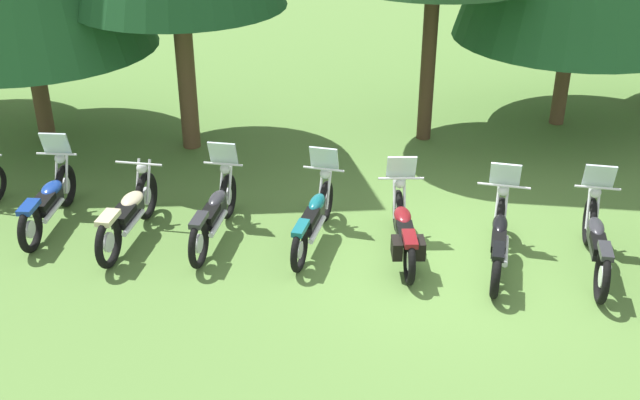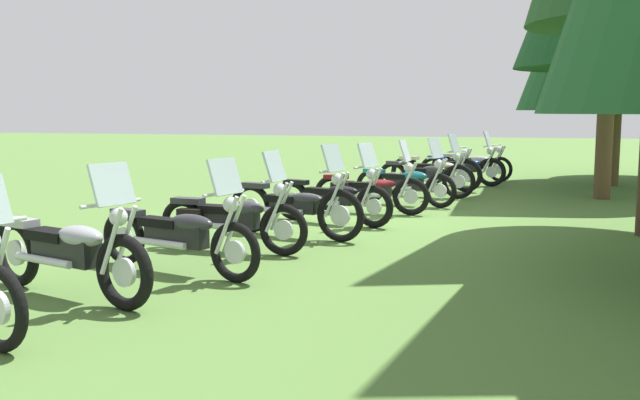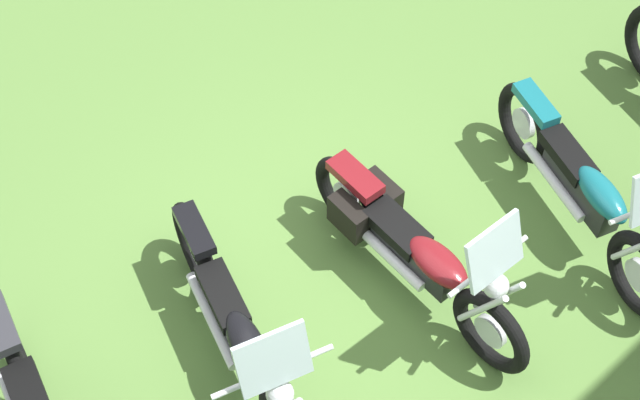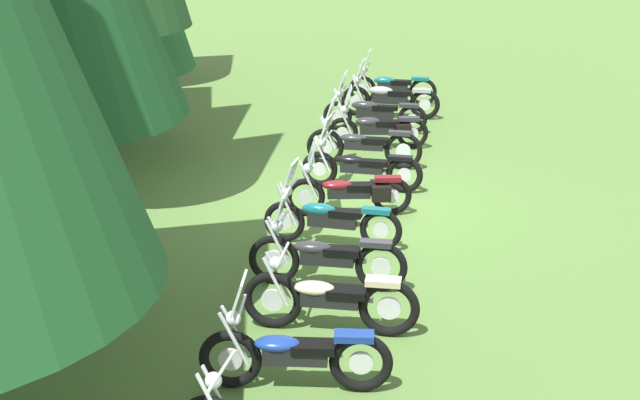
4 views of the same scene
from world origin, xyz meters
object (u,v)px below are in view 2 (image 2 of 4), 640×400
object	(u,v)px
motorcycle_1	(463,167)
motorcycle_5	(369,189)
motorcycle_2	(436,171)
motorcycle_10	(68,251)
motorcycle_0	(469,164)
motorcycle_3	(426,175)
motorcycle_4	(406,183)
motorcycle_8	(230,218)
motorcycle_7	(296,206)
motorcycle_6	(333,197)
motorcycle_9	(179,234)

from	to	relation	value
motorcycle_1	motorcycle_5	distance (m)	5.56
motorcycle_2	motorcycle_5	world-z (taller)	motorcycle_5
motorcycle_2	motorcycle_10	xyz separation A→B (m)	(10.60, -2.41, 0.02)
motorcycle_0	motorcycle_5	bearing A→B (deg)	-83.12
motorcycle_3	motorcycle_4	distance (m)	1.52
motorcycle_2	motorcycle_5	bearing A→B (deg)	-86.64
motorcycle_3	motorcycle_8	size ratio (longest dim) A/B	1.02
motorcycle_0	motorcycle_7	xyz separation A→B (m)	(9.48, -1.87, 0.03)
motorcycle_6	motorcycle_3	bearing A→B (deg)	93.50
motorcycle_7	motorcycle_8	bearing A→B (deg)	-97.00
motorcycle_5	motorcycle_8	distance (m)	4.05
motorcycle_1	motorcycle_3	size ratio (longest dim) A/B	0.99
motorcycle_1	motorcycle_9	size ratio (longest dim) A/B	0.94
motorcycle_3	motorcycle_9	distance (m)	8.24
motorcycle_9	motorcycle_1	bearing A→B (deg)	93.29
motorcycle_1	motorcycle_3	xyz separation A→B (m)	(2.62, -0.58, 0.01)
motorcycle_2	motorcycle_9	bearing A→B (deg)	-87.58
motorcycle_0	motorcycle_2	world-z (taller)	motorcycle_2
motorcycle_6	motorcycle_9	world-z (taller)	motorcycle_6
motorcycle_3	motorcycle_7	world-z (taller)	motorcycle_7
motorcycle_0	motorcycle_3	xyz separation A→B (m)	(4.01, -0.64, 0.03)
motorcycle_5	motorcycle_1	bearing A→B (deg)	79.54
motorcycle_2	motorcycle_3	distance (m)	1.30
motorcycle_0	motorcycle_1	size ratio (longest dim) A/B	1.02
motorcycle_3	motorcycle_7	bearing A→B (deg)	-88.85
motorcycle_7	motorcycle_5	bearing A→B (deg)	93.55
motorcycle_2	motorcycle_6	size ratio (longest dim) A/B	1.01
motorcycle_0	motorcycle_8	distance (m)	10.99
motorcycle_4	motorcycle_6	world-z (taller)	motorcycle_6
motorcycle_4	motorcycle_9	size ratio (longest dim) A/B	0.92
motorcycle_5	motorcycle_9	xyz separation A→B (m)	(5.24, -1.11, 0.02)
motorcycle_2	motorcycle_9	distance (m)	9.52
motorcycle_3	motorcycle_5	size ratio (longest dim) A/B	1.03
motorcycle_8	motorcycle_9	size ratio (longest dim) A/B	0.94
motorcycle_5	motorcycle_6	world-z (taller)	motorcycle_6
motorcycle_1	motorcycle_10	world-z (taller)	motorcycle_10
motorcycle_4	motorcycle_7	size ratio (longest dim) A/B	0.94
motorcycle_4	motorcycle_8	xyz separation A→B (m)	(5.21, -1.52, 0.00)
motorcycle_4	motorcycle_5	size ratio (longest dim) A/B	0.99
motorcycle_1	motorcycle_0	bearing A→B (deg)	95.54
motorcycle_2	motorcycle_0	bearing A→B (deg)	91.42
motorcycle_2	motorcycle_7	world-z (taller)	motorcycle_7
motorcycle_0	motorcycle_1	distance (m)	1.40
motorcycle_2	motorcycle_10	world-z (taller)	motorcycle_10
motorcycle_1	motorcycle_2	world-z (taller)	motorcycle_1
motorcycle_0	motorcycle_5	distance (m)	6.94
motorcycle_2	motorcycle_6	xyz separation A→B (m)	(5.42, -1.06, -0.02)
motorcycle_7	motorcycle_10	world-z (taller)	motorcycle_7
motorcycle_10	motorcycle_0	bearing A→B (deg)	94.65
motorcycle_4	motorcycle_5	bearing A→B (deg)	-91.92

